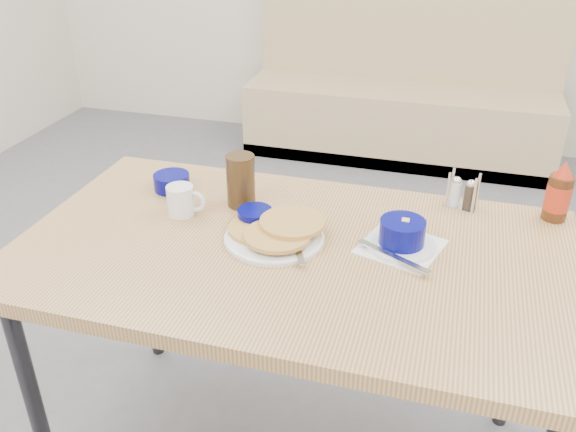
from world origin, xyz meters
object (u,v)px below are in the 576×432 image
(grits_setting, at_px, (402,236))
(butter_bowl, at_px, (255,217))
(dining_table, at_px, (293,268))
(amber_tumbler, at_px, (241,181))
(syrup_bottle, at_px, (559,194))
(pancake_plate, at_px, (276,233))
(coffee_mug, at_px, (182,200))
(condiment_caddy, at_px, (462,195))
(creamer_bowl, at_px, (172,182))
(booth_bench, at_px, (401,100))

(grits_setting, bearing_deg, butter_bowl, 177.59)
(dining_table, xyz_separation_m, amber_tumbler, (-0.20, 0.18, 0.14))
(syrup_bottle, bearing_deg, pancake_plate, -155.64)
(coffee_mug, xyz_separation_m, grits_setting, (0.60, -0.01, -0.01))
(condiment_caddy, bearing_deg, creamer_bowl, -156.93)
(butter_bowl, distance_m, syrup_bottle, 0.81)
(booth_bench, height_order, amber_tumbler, booth_bench)
(syrup_bottle, bearing_deg, dining_table, -152.02)
(dining_table, height_order, coffee_mug, coffee_mug)
(booth_bench, distance_m, condiment_caddy, 2.27)
(pancake_plate, bearing_deg, condiment_caddy, 34.99)
(booth_bench, relative_size, butter_bowl, 20.36)
(dining_table, height_order, pancake_plate, pancake_plate)
(amber_tumbler, bearing_deg, pancake_plate, -46.37)
(coffee_mug, distance_m, grits_setting, 0.60)
(coffee_mug, relative_size, syrup_bottle, 0.64)
(amber_tumbler, bearing_deg, condiment_caddy, 14.73)
(grits_setting, relative_size, butter_bowl, 2.63)
(grits_setting, xyz_separation_m, butter_bowl, (-0.39, 0.02, -0.01))
(coffee_mug, height_order, butter_bowl, coffee_mug)
(creamer_bowl, bearing_deg, dining_table, -26.51)
(pancake_plate, bearing_deg, creamer_bowl, 153.26)
(coffee_mug, bearing_deg, pancake_plate, -11.57)
(condiment_caddy, bearing_deg, dining_table, -124.52)
(dining_table, bearing_deg, grits_setting, 15.72)
(butter_bowl, xyz_separation_m, amber_tumbler, (-0.07, 0.09, 0.05))
(grits_setting, xyz_separation_m, condiment_caddy, (0.14, 0.27, 0.00))
(booth_bench, xyz_separation_m, pancake_plate, (-0.05, -2.51, 0.43))
(grits_setting, distance_m, butter_bowl, 0.39)
(booth_bench, relative_size, dining_table, 1.36)
(creamer_bowl, relative_size, butter_bowl, 1.14)
(butter_bowl, relative_size, condiment_caddy, 0.89)
(amber_tumbler, bearing_deg, dining_table, -41.73)
(condiment_caddy, bearing_deg, syrup_bottle, 14.74)
(creamer_bowl, distance_m, butter_bowl, 0.33)
(booth_bench, height_order, creamer_bowl, booth_bench)
(pancake_plate, height_order, creamer_bowl, creamer_bowl)
(amber_tumbler, relative_size, condiment_caddy, 1.44)
(booth_bench, distance_m, grits_setting, 2.51)
(syrup_bottle, bearing_deg, coffee_mug, -165.37)
(booth_bench, height_order, condiment_caddy, booth_bench)
(coffee_mug, distance_m, butter_bowl, 0.21)
(creamer_bowl, bearing_deg, syrup_bottle, 6.45)
(booth_bench, bearing_deg, coffee_mug, -97.92)
(dining_table, xyz_separation_m, creamer_bowl, (-0.44, 0.22, 0.09))
(creamer_bowl, xyz_separation_m, amber_tumbler, (0.23, -0.04, 0.05))
(butter_bowl, bearing_deg, booth_bench, 86.90)
(dining_table, distance_m, butter_bowl, 0.18)
(dining_table, height_order, syrup_bottle, syrup_bottle)
(pancake_plate, bearing_deg, dining_table, -24.83)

